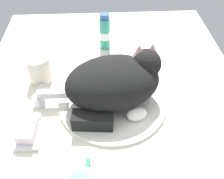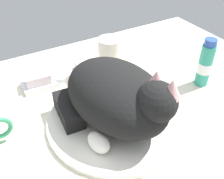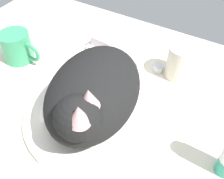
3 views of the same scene
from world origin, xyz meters
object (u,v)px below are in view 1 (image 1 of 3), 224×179
at_px(soap_bar, 27,131).
at_px(cat, 116,82).
at_px(faucet, 44,99).
at_px(rinse_cup, 39,69).
at_px(toothpaste_bottle, 105,32).

bearing_deg(soap_bar, cat, -64.11).
xyz_separation_m(faucet, rinse_cup, (0.11, 0.02, 0.02)).
height_order(cat, toothpaste_bottle, cat).
relative_size(rinse_cup, toothpaste_bottle, 0.65).
bearing_deg(cat, rinse_cup, 64.70).
relative_size(soap_bar, toothpaste_bottle, 0.48).
relative_size(faucet, cat, 0.49).
bearing_deg(faucet, toothpaste_bottle, -33.41).
distance_m(cat, toothpaste_bottle, 0.28).
distance_m(faucet, soap_bar, 0.12).
bearing_deg(cat, soap_bar, 115.89).
bearing_deg(toothpaste_bottle, cat, -175.68).
distance_m(faucet, cat, 0.22).
xyz_separation_m(cat, rinse_cup, (0.11, 0.23, -0.04)).
height_order(faucet, soap_bar, faucet).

